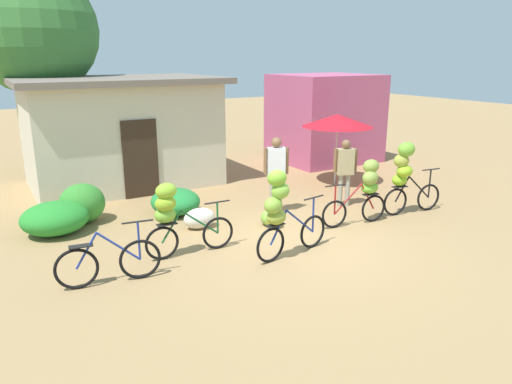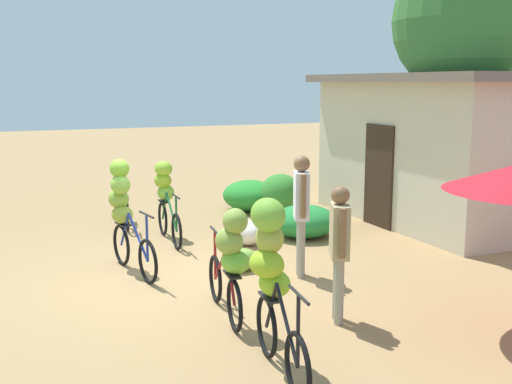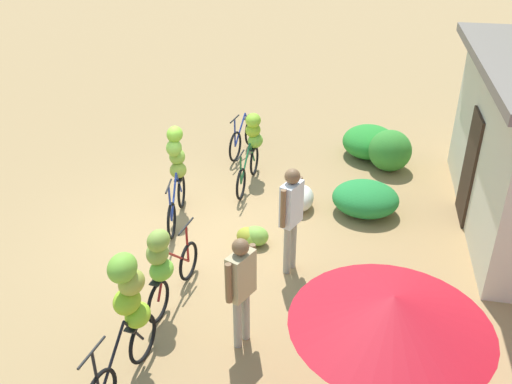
{
  "view_description": "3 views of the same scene",
  "coord_description": "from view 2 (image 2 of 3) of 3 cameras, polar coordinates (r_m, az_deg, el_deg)",
  "views": [
    {
      "loc": [
        -5.06,
        -7.17,
        3.55
      ],
      "look_at": [
        -0.06,
        1.34,
        0.75
      ],
      "focal_mm": 33.83,
      "sensor_mm": 36.0,
      "label": 1
    },
    {
      "loc": [
        8.49,
        -2.15,
        2.8
      ],
      "look_at": [
        -0.18,
        1.53,
        1.12
      ],
      "focal_mm": 43.11,
      "sensor_mm": 36.0,
      "label": 2
    },
    {
      "loc": [
        7.84,
        2.74,
        5.29
      ],
      "look_at": [
        0.48,
        1.24,
        1.18
      ],
      "focal_mm": 38.56,
      "sensor_mm": 36.0,
      "label": 3
    }
  ],
  "objects": [
    {
      "name": "bicycle_rightmost",
      "position": [
        6.05,
        1.51,
        -7.23
      ],
      "size": [
        1.6,
        0.45,
        1.7
      ],
      "color": "black",
      "rests_on": "ground"
    },
    {
      "name": "tree_behind_building",
      "position": [
        15.74,
        19.13,
        14.65
      ],
      "size": [
        3.56,
        3.56,
        5.99
      ],
      "color": "brown",
      "rests_on": "ground"
    },
    {
      "name": "hedge_bush_mid",
      "position": [
        11.29,
        4.5,
        -2.73
      ],
      "size": [
        1.12,
        1.23,
        0.59
      ],
      "primitive_type": "ellipsoid",
      "color": "#248237",
      "rests_on": "ground"
    },
    {
      "name": "bicycle_center_loaded",
      "position": [
        9.42,
        -12.16,
        -1.48
      ],
      "size": [
        1.7,
        0.46,
        1.67
      ],
      "color": "black",
      "rests_on": "ground"
    },
    {
      "name": "person_bystander",
      "position": [
        7.23,
        7.75,
        -4.41
      ],
      "size": [
        0.54,
        0.34,
        1.63
      ],
      "color": "gray",
      "rests_on": "ground"
    },
    {
      "name": "bicycle_near_pile",
      "position": [
        11.21,
        -8.38,
        -0.12
      ],
      "size": [
        1.72,
        0.38,
        1.41
      ],
      "color": "black",
      "rests_on": "ground"
    },
    {
      "name": "bicycle_by_shop",
      "position": [
        7.16,
        -2.4,
        -6.0
      ],
      "size": [
        1.61,
        0.4,
        1.41
      ],
      "color": "black",
      "rests_on": "ground"
    },
    {
      "name": "building_low",
      "position": [
        13.19,
        17.43,
        4.02
      ],
      "size": [
        5.4,
        3.81,
        2.97
      ],
      "color": "beige",
      "rests_on": "ground"
    },
    {
      "name": "bicycle_leftmost",
      "position": [
        12.43,
        -12.01,
        -1.38
      ],
      "size": [
        1.65,
        0.29,
        1.01
      ],
      "color": "black",
      "rests_on": "ground"
    },
    {
      "name": "banana_pile_on_ground",
      "position": [
        9.3,
        -1.48,
        -6.4
      ],
      "size": [
        0.46,
        0.61,
        0.34
      ],
      "color": "#7AAE3E",
      "rests_on": "ground"
    },
    {
      "name": "person_vendor",
      "position": [
        8.85,
        4.22,
        -0.98
      ],
      "size": [
        0.55,
        0.33,
        1.78
      ],
      "color": "gray",
      "rests_on": "ground"
    },
    {
      "name": "produce_sack",
      "position": [
        10.76,
        -0.87,
        -3.76
      ],
      "size": [
        0.7,
        0.45,
        0.44
      ],
      "primitive_type": "ellipsoid",
      "rotation": [
        0.0,
        0.0,
        0.01
      ],
      "color": "silver",
      "rests_on": "ground"
    },
    {
      "name": "hedge_bush_front_right",
      "position": [
        13.19,
        2.3,
        -0.2
      ],
      "size": [
        0.97,
        0.91,
        0.88
      ],
      "primitive_type": "ellipsoid",
      "color": "#36872F",
      "rests_on": "ground"
    },
    {
      "name": "hedge_bush_front_left",
      "position": [
        13.61,
        -0.52,
        -0.31
      ],
      "size": [
        1.35,
        1.21,
        0.67
      ],
      "primitive_type": "ellipsoid",
      "color": "#28892D",
      "rests_on": "ground"
    },
    {
      "name": "ground_plane",
      "position": [
        9.19,
        -8.45,
        -7.73
      ],
      "size": [
        60.0,
        60.0,
        0.0
      ],
      "primitive_type": "plane",
      "color": "#A17D50"
    }
  ]
}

